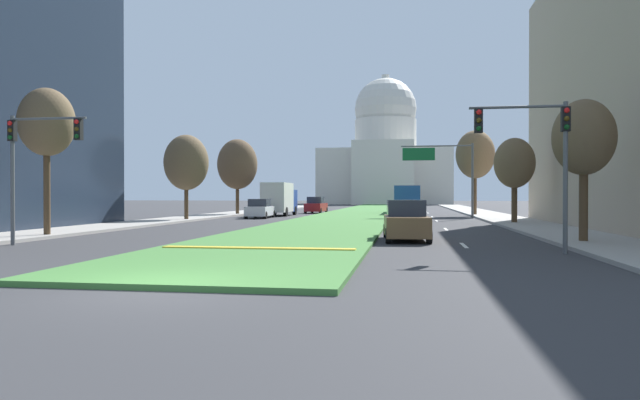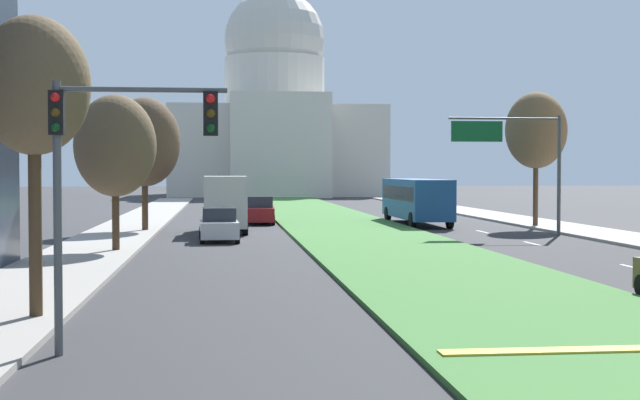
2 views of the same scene
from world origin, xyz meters
name	(u,v)px [view 2 (image 2 of 2)]	position (x,y,z in m)	size (l,w,h in m)	color
ground_plane	(320,217)	(0.00, 60.48, 0.00)	(266.11, 266.11, 0.00)	#333335
grass_median	(330,220)	(0.00, 54.43, 0.07)	(7.64, 108.86, 0.14)	#427A38
median_curb_nose	(619,349)	(0.00, 8.11, 0.16)	(6.88, 0.50, 0.04)	gold
lane_dashes_right	(486,233)	(7.41, 41.71, 0.00)	(0.16, 56.38, 0.01)	silver
sidewalk_left	(131,226)	(-13.00, 48.38, 0.07)	(4.00, 108.86, 0.15)	#9E9991
sidewalk_right	(540,224)	(13.00, 48.38, 0.07)	(4.00, 108.86, 0.15)	#9E9991
capitol_building	(275,119)	(0.00, 120.26, 10.76)	(29.25, 26.33, 29.86)	beige
traffic_light_near_left	(103,156)	(-9.66, 9.41, 3.80)	(3.34, 0.35, 5.20)	#515456
overhead_guide_sign	(517,149)	(8.35, 39.18, 4.68)	(6.22, 0.20, 6.50)	#515456
street_tree_left_near	(34,88)	(-11.70, 13.36, 5.41)	(2.57, 2.57, 7.08)	#4C3823
street_tree_left_mid	(115,146)	(-11.91, 30.93, 4.55)	(3.46, 3.46, 6.73)	#4C3823
street_tree_left_far	(145,142)	(-11.78, 43.91, 5.11)	(4.03, 4.03, 7.64)	#4C3823
street_tree_right_far	(536,131)	(11.65, 45.54, 5.95)	(3.73, 3.73, 8.31)	#4C3823
sedan_midblock	(219,225)	(-7.60, 36.95, 0.79)	(2.04, 4.26, 1.68)	silver
sedan_distant	(260,211)	(-4.95, 51.19, 0.85)	(2.09, 4.35, 1.83)	maroon
box_truck_delivery	(226,203)	(-7.24, 42.94, 1.68)	(2.40, 6.40, 3.20)	navy
city_bus	(416,197)	(5.11, 49.74, 1.77)	(2.62, 11.00, 2.95)	#1E4C8C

